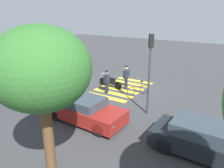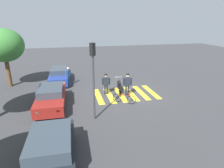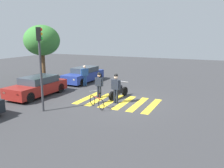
{
  "view_description": "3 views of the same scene",
  "coord_description": "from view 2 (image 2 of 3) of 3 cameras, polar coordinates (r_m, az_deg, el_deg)",
  "views": [
    {
      "loc": [
        -7.98,
        13.92,
        5.75
      ],
      "look_at": [
        -0.07,
        1.55,
        0.78
      ],
      "focal_mm": 34.82,
      "sensor_mm": 36.0,
      "label": 1
    },
    {
      "loc": [
        -13.78,
        4.37,
        5.75
      ],
      "look_at": [
        0.69,
        0.99,
        0.72
      ],
      "focal_mm": 30.27,
      "sensor_mm": 36.0,
      "label": 2
    },
    {
      "loc": [
        -13.21,
        -5.69,
        4.19
      ],
      "look_at": [
        0.9,
        0.84,
        0.92
      ],
      "focal_mm": 37.33,
      "sensor_mm": 36.0,
      "label": 3
    }
  ],
  "objects": [
    {
      "name": "ground_plane",
      "position": [
        15.56,
        4.14,
        -3.03
      ],
      "size": [
        60.0,
        60.0,
        0.0
      ],
      "primitive_type": "plane",
      "color": "#38383A"
    },
    {
      "name": "officer_by_motorcycle",
      "position": [
        15.19,
        -1.81,
        0.51
      ],
      "size": [
        0.25,
        0.66,
        1.75
      ],
      "color": "#1E232D",
      "rests_on": "ground_plane"
    },
    {
      "name": "pedestrian_bystander",
      "position": [
        17.74,
        -13.05,
        2.65
      ],
      "size": [
        0.56,
        0.46,
        1.72
      ],
      "color": "#2D5999",
      "rests_on": "ground_plane"
    },
    {
      "name": "street_tree_far",
      "position": [
        18.96,
        -29.93,
        10.03
      ],
      "size": [
        3.36,
        3.36,
        5.14
      ],
      "color": "brown",
      "rests_on": "ground_plane"
    },
    {
      "name": "car_maroon_wagon",
      "position": [
        13.85,
        -17.91,
        -3.78
      ],
      "size": [
        4.52,
        1.92,
        1.36
      ],
      "color": "black",
      "rests_on": "ground_plane"
    },
    {
      "name": "leaning_bicycle",
      "position": [
        13.76,
        3.71,
        -4.34
      ],
      "size": [
        0.99,
        1.48,
        0.99
      ],
      "color": "black",
      "rests_on": "ground_plane"
    },
    {
      "name": "traffic_light_pole",
      "position": [
        10.72,
        -5.66,
        4.1
      ],
      "size": [
        0.34,
        0.35,
        4.6
      ],
      "color": "#38383D",
      "rests_on": "ground_plane"
    },
    {
      "name": "car_black_suv",
      "position": [
        8.41,
        -17.99,
        -19.31
      ],
      "size": [
        4.61,
        1.98,
        1.43
      ],
      "color": "black",
      "rests_on": "ground_plane"
    },
    {
      "name": "officer_on_foot",
      "position": [
        14.86,
        4.69,
        0.48
      ],
      "size": [
        0.29,
        0.69,
        1.9
      ],
      "color": "#1E232D",
      "rests_on": "ground_plane"
    },
    {
      "name": "car_blue_hatchback",
      "position": [
        19.15,
        -15.71,
        2.56
      ],
      "size": [
        4.64,
        1.78,
        1.34
      ],
      "color": "black",
      "rests_on": "ground_plane"
    },
    {
      "name": "police_motorcycle",
      "position": [
        16.09,
        2.17,
        -0.51
      ],
      "size": [
        2.2,
        0.67,
        1.03
      ],
      "color": "black",
      "rests_on": "ground_plane"
    },
    {
      "name": "crosswalk_stripes",
      "position": [
        15.55,
        4.15,
        -3.01
      ],
      "size": [
        3.27,
        4.95,
        0.01
      ],
      "color": "yellow",
      "rests_on": "ground_plane"
    }
  ]
}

